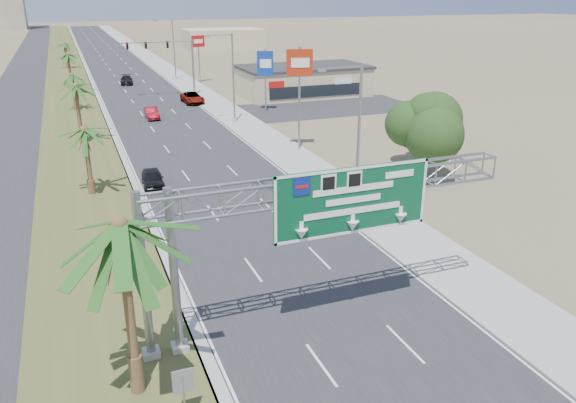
# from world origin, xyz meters

# --- Properties ---
(road) EXTENTS (12.00, 300.00, 0.02)m
(road) POSITION_xyz_m (0.00, 110.00, 0.01)
(road) COLOR #28282B
(road) RESTS_ON ground
(sidewalk_right) EXTENTS (4.00, 300.00, 0.10)m
(sidewalk_right) POSITION_xyz_m (8.50, 110.00, 0.05)
(sidewalk_right) COLOR #9E9B93
(sidewalk_right) RESTS_ON ground
(median_grass) EXTENTS (7.00, 300.00, 0.12)m
(median_grass) POSITION_xyz_m (-10.00, 110.00, 0.06)
(median_grass) COLOR #485324
(median_grass) RESTS_ON ground
(opposing_road) EXTENTS (8.00, 300.00, 0.02)m
(opposing_road) POSITION_xyz_m (-17.00, 110.00, 0.01)
(opposing_road) COLOR #28282B
(opposing_road) RESTS_ON ground
(sign_gantry) EXTENTS (16.75, 1.24, 7.50)m
(sign_gantry) POSITION_xyz_m (-1.06, 9.93, 6.06)
(sign_gantry) COLOR gray
(sign_gantry) RESTS_ON ground
(palm_near) EXTENTS (5.70, 5.70, 8.35)m
(palm_near) POSITION_xyz_m (-9.20, 8.00, 6.93)
(palm_near) COLOR brown
(palm_near) RESTS_ON ground
(palm_row_b) EXTENTS (3.99, 3.99, 5.95)m
(palm_row_b) POSITION_xyz_m (-9.50, 32.00, 4.90)
(palm_row_b) COLOR brown
(palm_row_b) RESTS_ON ground
(palm_row_c) EXTENTS (3.99, 3.99, 6.75)m
(palm_row_c) POSITION_xyz_m (-9.50, 48.00, 5.66)
(palm_row_c) COLOR brown
(palm_row_c) RESTS_ON ground
(palm_row_d) EXTENTS (3.99, 3.99, 5.45)m
(palm_row_d) POSITION_xyz_m (-9.50, 66.00, 4.42)
(palm_row_d) COLOR brown
(palm_row_d) RESTS_ON ground
(palm_row_e) EXTENTS (3.99, 3.99, 6.15)m
(palm_row_e) POSITION_xyz_m (-9.50, 85.00, 5.09)
(palm_row_e) COLOR brown
(palm_row_e) RESTS_ON ground
(palm_row_f) EXTENTS (3.99, 3.99, 5.75)m
(palm_row_f) POSITION_xyz_m (-9.50, 110.00, 4.71)
(palm_row_f) COLOR brown
(palm_row_f) RESTS_ON ground
(streetlight_near) EXTENTS (3.27, 0.44, 10.00)m
(streetlight_near) POSITION_xyz_m (7.30, 22.00, 4.69)
(streetlight_near) COLOR gray
(streetlight_near) RESTS_ON ground
(streetlight_mid) EXTENTS (3.27, 0.44, 10.00)m
(streetlight_mid) POSITION_xyz_m (7.30, 52.00, 4.69)
(streetlight_mid) COLOR gray
(streetlight_mid) RESTS_ON ground
(streetlight_far) EXTENTS (3.27, 0.44, 10.00)m
(streetlight_far) POSITION_xyz_m (7.30, 88.00, 4.69)
(streetlight_far) COLOR gray
(streetlight_far) RESTS_ON ground
(signal_mast) EXTENTS (10.28, 0.71, 8.00)m
(signal_mast) POSITION_xyz_m (5.17, 71.97, 4.85)
(signal_mast) COLOR gray
(signal_mast) RESTS_ON ground
(store_building) EXTENTS (18.00, 10.00, 4.00)m
(store_building) POSITION_xyz_m (22.00, 66.00, 2.00)
(store_building) COLOR tan
(store_building) RESTS_ON ground
(oak_near) EXTENTS (4.50, 4.50, 6.80)m
(oak_near) POSITION_xyz_m (15.00, 26.00, 4.53)
(oak_near) COLOR brown
(oak_near) RESTS_ON ground
(oak_far) EXTENTS (3.50, 3.50, 5.60)m
(oak_far) POSITION_xyz_m (18.00, 30.00, 3.82)
(oak_far) COLOR brown
(oak_far) RESTS_ON ground
(median_signback_a) EXTENTS (0.75, 0.08, 2.08)m
(median_signback_a) POSITION_xyz_m (-7.80, 6.00, 1.45)
(median_signback_a) COLOR gray
(median_signback_a) RESTS_ON ground
(median_signback_b) EXTENTS (0.75, 0.08, 2.08)m
(median_signback_b) POSITION_xyz_m (-8.50, 18.00, 1.45)
(median_signback_b) COLOR gray
(median_signback_b) RESTS_ON ground
(building_distant_right) EXTENTS (20.00, 12.00, 5.00)m
(building_distant_right) POSITION_xyz_m (30.00, 140.00, 2.50)
(building_distant_right) COLOR tan
(building_distant_right) RESTS_ON ground
(car_left_lane) EXTENTS (1.81, 4.03, 1.35)m
(car_left_lane) POSITION_xyz_m (-4.94, 32.17, 0.67)
(car_left_lane) COLOR black
(car_left_lane) RESTS_ON ground
(car_mid_lane) EXTENTS (1.44, 4.05, 1.33)m
(car_mid_lane) POSITION_xyz_m (-1.19, 57.58, 0.67)
(car_mid_lane) COLOR maroon
(car_mid_lane) RESTS_ON ground
(car_right_lane) EXTENTS (2.56, 5.33, 1.47)m
(car_right_lane) POSITION_xyz_m (5.50, 65.60, 0.73)
(car_right_lane) COLOR gray
(car_right_lane) RESTS_ON ground
(car_far) EXTENTS (2.41, 4.89, 1.37)m
(car_far) POSITION_xyz_m (-0.99, 85.97, 0.68)
(car_far) COLOR black
(car_far) RESTS_ON ground
(pole_sign_red_near) EXTENTS (2.38, 0.99, 9.67)m
(pole_sign_red_near) POSITION_xyz_m (9.78, 37.90, 7.66)
(pole_sign_red_near) COLOR gray
(pole_sign_red_near) RESTS_ON ground
(pole_sign_blue) EXTENTS (1.94, 1.11, 7.67)m
(pole_sign_blue) POSITION_xyz_m (13.00, 56.77, 5.67)
(pole_sign_blue) COLOR gray
(pole_sign_blue) RESTS_ON ground
(pole_sign_red_far) EXTENTS (2.22, 0.67, 7.81)m
(pole_sign_red_far) POSITION_xyz_m (10.59, 83.07, 6.14)
(pole_sign_red_far) COLOR gray
(pole_sign_red_far) RESTS_ON ground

